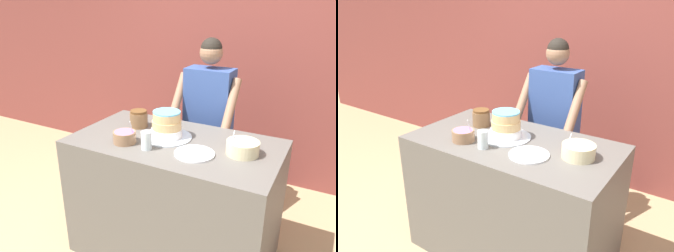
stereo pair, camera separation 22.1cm
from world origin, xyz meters
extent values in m
cube|color=brown|center=(0.00, 1.89, 1.30)|extent=(10.00, 0.05, 2.60)
cube|color=#5B5651|center=(0.00, 0.40, 0.47)|extent=(1.45, 0.80, 0.94)
cylinder|color=#2D2D38|center=(-0.10, 1.06, 0.38)|extent=(0.12, 0.12, 0.76)
cylinder|color=#2D2D38|center=(0.07, 1.06, 0.38)|extent=(0.12, 0.12, 0.76)
cube|color=#334C8C|center=(-0.01, 1.06, 1.04)|extent=(0.40, 0.22, 0.57)
cylinder|color=#8E664C|center=(-0.25, 0.91, 1.04)|extent=(0.07, 0.37, 0.48)
cylinder|color=#8E664C|center=(0.22, 0.91, 1.04)|extent=(0.07, 0.37, 0.48)
sphere|color=#8E664C|center=(-0.01, 1.06, 1.46)|extent=(0.19, 0.19, 0.19)
sphere|color=black|center=(-0.01, 1.06, 1.49)|extent=(0.17, 0.17, 0.17)
cylinder|color=silver|center=(-0.08, 0.43, 0.94)|extent=(0.36, 0.36, 0.01)
cylinder|color=white|center=(-0.08, 0.43, 0.97)|extent=(0.22, 0.22, 0.06)
cylinder|color=#DBB275|center=(-0.08, 0.43, 1.03)|extent=(0.21, 0.21, 0.06)
cylinder|color=#DBB275|center=(-0.08, 0.43, 1.09)|extent=(0.19, 0.19, 0.06)
cylinder|color=#60B7E0|center=(-0.08, 0.43, 1.13)|extent=(0.19, 0.19, 0.01)
cylinder|color=#936B4C|center=(-0.29, 0.21, 0.98)|extent=(0.16, 0.16, 0.08)
cylinder|color=#9E66B7|center=(-0.29, 0.21, 1.01)|extent=(0.13, 0.13, 0.01)
cylinder|color=silver|center=(-0.23, 0.23, 1.03)|extent=(0.03, 0.08, 0.16)
cylinder|color=beige|center=(0.47, 0.41, 0.98)|extent=(0.21, 0.21, 0.09)
cylinder|color=pink|center=(0.47, 0.41, 1.02)|extent=(0.18, 0.18, 0.01)
cylinder|color=silver|center=(0.40, 0.42, 1.01)|extent=(0.01, 0.08, 0.13)
cylinder|color=silver|center=(-0.10, 0.19, 1.00)|extent=(0.07, 0.07, 0.12)
cylinder|color=silver|center=(0.21, 0.27, 0.94)|extent=(0.26, 0.26, 0.01)
cylinder|color=brown|center=(-0.37, 0.51, 0.99)|extent=(0.14, 0.14, 0.11)
cylinder|color=brown|center=(-0.37, 0.51, 1.06)|extent=(0.12, 0.12, 0.02)
camera|label=1|loc=(0.96, -1.46, 1.84)|focal=35.00mm
camera|label=2|loc=(1.14, -1.34, 1.84)|focal=35.00mm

